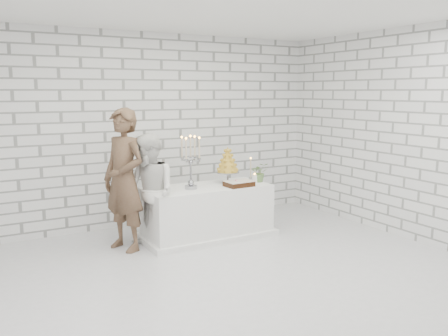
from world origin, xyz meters
TOP-DOWN VIEW (x-y plane):
  - ground at (0.00, 0.00)m, footprint 6.00×5.00m
  - ceiling at (0.00, 0.00)m, footprint 6.00×5.00m
  - wall_back at (0.00, 2.50)m, footprint 6.00×0.01m
  - wall_front at (0.00, -2.50)m, footprint 6.00×0.01m
  - wall_right at (3.00, 0.00)m, footprint 0.01×5.00m
  - cake_table at (0.53, 1.39)m, footprint 1.80×0.80m
  - groom at (-0.68, 1.44)m, footprint 0.69×0.81m
  - bride at (-0.40, 1.24)m, footprint 0.76×0.88m
  - candelabra at (0.25, 1.34)m, footprint 0.34×0.34m
  - croquembouche at (0.91, 1.46)m, footprint 0.45×0.45m
  - chocolate_cake at (0.93, 1.16)m, footprint 0.40×0.30m
  - pillar_candle at (1.28, 1.30)m, footprint 0.08×0.08m
  - extra_taper at (1.38, 1.56)m, footprint 0.07×0.07m
  - flowers at (1.38, 1.31)m, footprint 0.32×0.30m

SIDE VIEW (x-z plane):
  - ground at x=0.00m, z-range -0.01..0.01m
  - cake_table at x=0.53m, z-range 0.00..0.75m
  - bride at x=-0.40m, z-range 0.00..1.56m
  - chocolate_cake at x=0.93m, z-range 0.75..0.83m
  - pillar_candle at x=1.28m, z-range 0.75..0.87m
  - flowers at x=1.38m, z-range 0.75..1.04m
  - extra_taper at x=1.38m, z-range 0.75..1.07m
  - groom at x=-0.68m, z-range 0.00..1.89m
  - croquembouche at x=0.91m, z-range 0.75..1.29m
  - candelabra at x=0.25m, z-range 0.75..1.51m
  - wall_back at x=0.00m, z-range 0.00..3.00m
  - wall_front at x=0.00m, z-range 0.00..3.00m
  - wall_right at x=3.00m, z-range 0.00..3.00m
  - ceiling at x=0.00m, z-range 3.00..3.00m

